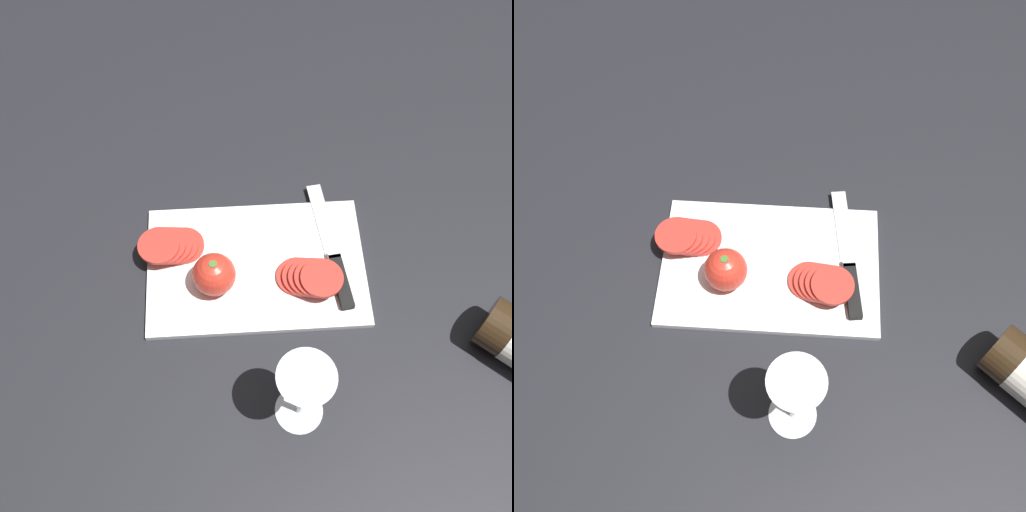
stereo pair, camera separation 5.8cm
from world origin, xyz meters
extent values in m
plane|color=black|center=(0.00, 0.00, 0.00)|extent=(3.00, 3.00, 0.00)
cube|color=white|center=(-0.01, -0.02, 0.01)|extent=(0.36, 0.24, 0.01)
cylinder|color=silver|center=(-0.06, 0.22, 0.00)|extent=(0.07, 0.07, 0.00)
cylinder|color=silver|center=(-0.06, 0.22, 0.04)|extent=(0.01, 0.01, 0.07)
cone|color=silver|center=(-0.06, 0.22, 0.12)|extent=(0.08, 0.08, 0.08)
cone|color=#DBCC84|center=(-0.06, 0.22, 0.09)|extent=(0.03, 0.03, 0.03)
sphere|color=red|center=(0.06, 0.01, 0.05)|extent=(0.07, 0.07, 0.07)
cylinder|color=#47702D|center=(0.06, 0.01, 0.08)|extent=(0.01, 0.01, 0.01)
cube|color=silver|center=(-0.13, -0.10, 0.01)|extent=(0.04, 0.15, 0.00)
cube|color=silver|center=(-0.14, -0.03, 0.02)|extent=(0.02, 0.01, 0.01)
cube|color=black|center=(-0.15, 0.02, 0.02)|extent=(0.03, 0.10, 0.01)
cylinder|color=red|center=(-0.08, 0.01, 0.01)|extent=(0.07, 0.07, 0.01)
cylinder|color=red|center=(-0.09, 0.01, 0.02)|extent=(0.07, 0.07, 0.01)
cylinder|color=red|center=(-0.09, 0.01, 0.03)|extent=(0.07, 0.07, 0.01)
cylinder|color=red|center=(-0.10, 0.02, 0.03)|extent=(0.07, 0.07, 0.01)
cylinder|color=red|center=(-0.11, 0.02, 0.04)|extent=(0.07, 0.07, 0.01)
cylinder|color=red|center=(0.11, -0.06, 0.01)|extent=(0.07, 0.07, 0.01)
cylinder|color=red|center=(0.12, -0.06, 0.02)|extent=(0.07, 0.07, 0.01)
cylinder|color=red|center=(0.13, -0.06, 0.03)|extent=(0.07, 0.07, 0.01)
cylinder|color=red|center=(0.14, -0.05, 0.03)|extent=(0.07, 0.07, 0.01)
cylinder|color=red|center=(0.15, -0.05, 0.04)|extent=(0.07, 0.07, 0.01)
camera|label=1|loc=(0.02, 0.45, 0.88)|focal=42.00mm
camera|label=2|loc=(-0.04, 0.45, 0.88)|focal=42.00mm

